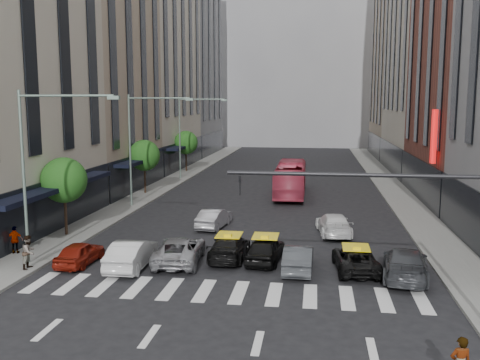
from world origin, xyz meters
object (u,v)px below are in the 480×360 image
at_px(taxi_left, 229,247).
at_px(pedestrian_near, 29,252).
at_px(streetlamp_near, 40,154).
at_px(car_red, 80,253).
at_px(taxi_center, 265,249).
at_px(streetlamp_mid, 141,135).
at_px(pedestrian_far, 15,240).
at_px(car_white_front, 132,254).
at_px(bus, 291,179).
at_px(streetlamp_far, 188,126).

relative_size(taxi_left, pedestrian_near, 2.68).
bearing_deg(pedestrian_near, streetlamp_near, -20.75).
distance_m(car_red, taxi_center, 9.86).
xyz_separation_m(streetlamp_mid, taxi_left, (9.37, -13.43, -5.24)).
height_order(streetlamp_near, taxi_center, streetlamp_near).
height_order(pedestrian_near, pedestrian_far, pedestrian_near).
bearing_deg(streetlamp_near, taxi_center, 11.34).
relative_size(streetlamp_near, pedestrian_near, 5.23).
bearing_deg(streetlamp_near, pedestrian_far, 150.11).
relative_size(car_white_front, taxi_left, 0.99).
xyz_separation_m(car_white_front, taxi_center, (6.76, 1.99, -0.04)).
height_order(streetlamp_near, streetlamp_mid, same).
xyz_separation_m(taxi_left, pedestrian_near, (-9.73, -3.53, 0.34)).
xyz_separation_m(car_red, bus, (10.00, 22.93, 0.91)).
bearing_deg(pedestrian_far, streetlamp_far, -102.99).
bearing_deg(car_white_front, car_red, -4.07).
bearing_deg(pedestrian_near, car_red, -55.86).
xyz_separation_m(taxi_center, pedestrian_near, (-11.74, -3.24, 0.30)).
relative_size(taxi_left, bus, 0.42).
xyz_separation_m(streetlamp_far, car_red, (1.70, -31.54, -5.28)).
relative_size(streetlamp_near, car_white_front, 1.98).
height_order(streetlamp_far, taxi_left, streetlamp_far).
distance_m(car_white_front, bus, 24.16).
height_order(streetlamp_far, car_white_front, streetlamp_far).
bearing_deg(streetlamp_mid, pedestrian_near, -91.20).
bearing_deg(car_red, streetlamp_near, 16.96).
distance_m(streetlamp_mid, taxi_center, 18.57).
bearing_deg(streetlamp_mid, car_red, -83.75).
bearing_deg(car_white_front, pedestrian_near, 13.16).
height_order(taxi_center, pedestrian_far, pedestrian_far).
bearing_deg(bus, taxi_left, 83.15).
xyz_separation_m(streetlamp_mid, pedestrian_near, (-0.36, -16.95, -4.89)).
distance_m(streetlamp_mid, car_red, 16.50).
bearing_deg(pedestrian_near, pedestrian_far, 41.97).
distance_m(streetlamp_far, car_red, 32.03).
xyz_separation_m(streetlamp_mid, taxi_center, (11.39, -13.72, -5.20)).
distance_m(streetlamp_mid, bus, 14.51).
bearing_deg(car_red, pedestrian_near, 36.36).
height_order(car_white_front, pedestrian_near, pedestrian_near).
bearing_deg(bus, car_red, 65.98).
distance_m(pedestrian_near, pedestrian_far, 3.27).
bearing_deg(streetlamp_far, car_red, -86.91).
height_order(car_red, bus, bus).
relative_size(car_white_front, taxi_center, 1.10).
height_order(streetlamp_mid, taxi_center, streetlamp_mid).
xyz_separation_m(streetlamp_mid, pedestrian_far, (-2.56, -14.53, -4.98)).
distance_m(streetlamp_mid, pedestrian_far, 15.57).
bearing_deg(pedestrian_far, streetlamp_mid, -108.18).
distance_m(streetlamp_mid, pedestrian_near, 17.65).
distance_m(car_red, bus, 25.03).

